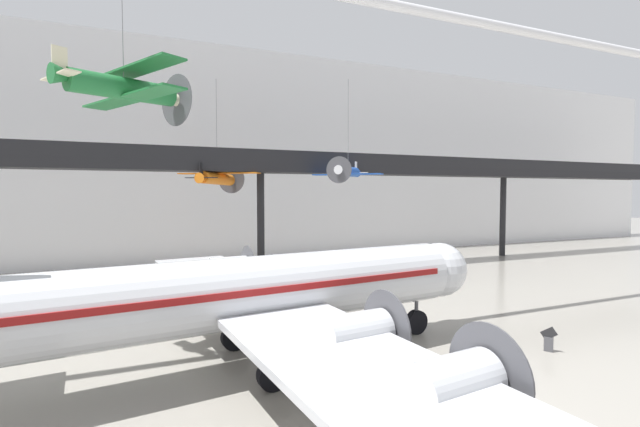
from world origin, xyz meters
TOP-DOWN VIEW (x-y plane):
  - ground_plane at (0.00, 0.00)m, footprint 260.00×260.00m
  - hangar_back_wall at (0.00, 38.35)m, footprint 140.00×3.00m
  - mezzanine_walkway at (0.00, 26.58)m, footprint 110.00×3.20m
  - airliner_silver_main at (-6.39, 6.19)m, footprint 26.18×29.88m
  - suspended_plane_blue_trainer at (6.81, 22.76)m, footprint 5.43×5.44m
  - suspended_plane_orange_highwing at (-4.08, 27.15)m, footprint 6.87×6.40m
  - suspended_plane_green_biplane at (-11.05, 11.92)m, footprint 6.83×7.64m
  - info_sign_pedestal at (7.67, 2.64)m, footprint 0.44×0.68m

SIDE VIEW (x-z plane):
  - ground_plane at x=0.00m, z-range 0.00..0.00m
  - info_sign_pedestal at x=7.67m, z-range -0.17..1.08m
  - airliner_silver_main at x=-6.39m, z-range -1.26..7.91m
  - suspended_plane_orange_highwing at x=-4.08m, z-range 3.92..14.07m
  - suspended_plane_blue_trainer at x=6.81m, z-range 4.90..14.22m
  - mezzanine_walkway at x=0.00m, z-range 4.04..15.56m
  - hangar_back_wall at x=0.00m, z-range 0.00..24.14m
  - suspended_plane_green_biplane at x=-11.05m, z-range 9.65..16.21m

